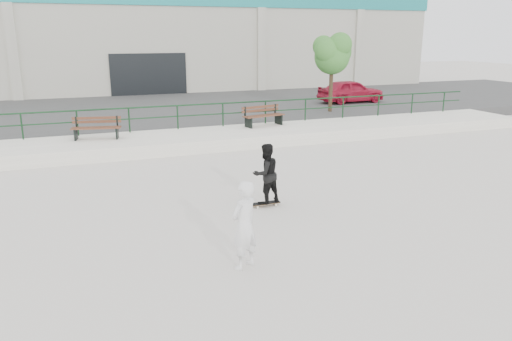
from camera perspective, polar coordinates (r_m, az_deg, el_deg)
name	(u,v)px	position (r m, az deg, el deg)	size (l,w,h in m)	color
ground	(319,224)	(12.07, 7.19, -6.10)	(120.00, 120.00, 0.00)	beige
ledge	(209,139)	(20.52, -5.35, 3.61)	(30.00, 3.00, 0.50)	silver
parking_strip	(168,110)	(28.68, -10.03, 6.77)	(60.00, 14.00, 0.50)	#3C3C3C
railing	(200,110)	(21.59, -6.37, 6.84)	(28.00, 0.06, 1.03)	#13361B
commercial_building	(130,32)	(42.20, -14.19, 15.09)	(44.20, 16.33, 8.00)	#B9B7A6
bench_left	(97,128)	(20.11, -17.77, 4.65)	(1.90, 0.90, 0.84)	#4C281A
bench_right	(263,116)	(21.96, 0.80, 6.26)	(1.98, 0.94, 0.88)	#4C281A
tree	(333,53)	(26.28, 8.75, 13.18)	(2.25, 2.00, 4.00)	#493724
red_car	(351,91)	(30.20, 10.79, 8.92)	(1.59, 3.94, 1.34)	#A6142D
skateboard	(266,203)	(13.18, 1.10, -3.77)	(0.78, 0.22, 0.09)	black
standing_skater	(266,174)	(12.94, 1.12, -0.35)	(0.77, 0.60, 1.59)	black
seated_skater	(244,225)	(9.52, -1.37, -6.27)	(0.64, 0.42, 1.75)	white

